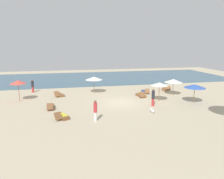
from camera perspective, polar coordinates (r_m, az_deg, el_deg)
name	(u,v)px	position (r m, az deg, el deg)	size (l,w,h in m)	color
ground_plane	(121,103)	(22.05, 2.47, -3.67)	(60.00, 60.00, 0.00)	#BCAD8E
ocean_water	(99,78)	(38.39, -3.68, 3.30)	(48.00, 16.00, 0.06)	#3D6075
umbrella_0	(173,81)	(25.97, 16.85, 2.37)	(2.17, 2.17, 2.02)	brown
umbrella_1	(94,78)	(25.90, -5.08, 3.15)	(2.17, 2.17, 2.16)	brown
umbrella_2	(18,82)	(24.37, -24.86, 1.91)	(1.74, 1.74, 2.34)	brown
umbrella_3	(195,86)	(23.24, 22.18, 0.89)	(2.22, 2.22, 2.01)	olive
umbrella_4	(159,84)	(22.59, 13.16, 1.50)	(1.85, 1.85, 2.13)	olive
lounger_0	(51,107)	(20.78, -16.75, -4.73)	(0.68, 1.70, 0.72)	brown
lounger_1	(60,95)	(25.51, -14.50, -1.44)	(1.24, 1.73, 0.74)	brown
lounger_2	(141,95)	(24.66, 8.10, -1.64)	(0.98, 1.78, 0.69)	brown
lounger_3	(144,92)	(26.57, 8.98, -0.63)	(1.06, 1.79, 0.68)	brown
lounger_4	(62,116)	(17.91, -13.81, -7.30)	(1.30, 1.75, 0.72)	brown
lounger_5	(165,89)	(28.81, 14.54, 0.13)	(1.23, 1.79, 0.68)	brown
person_0	(95,110)	(16.60, -4.69, -5.88)	(0.41, 0.41, 1.77)	white
person_1	(33,86)	(28.48, -21.38, 0.92)	(0.44, 0.44, 1.69)	#BF3338
person_2	(153,97)	(21.04, 11.45, -2.15)	(0.33, 0.33, 1.77)	#BF3338
dog	(152,111)	(19.14, 11.21, -5.81)	(0.43, 0.84, 0.38)	silver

